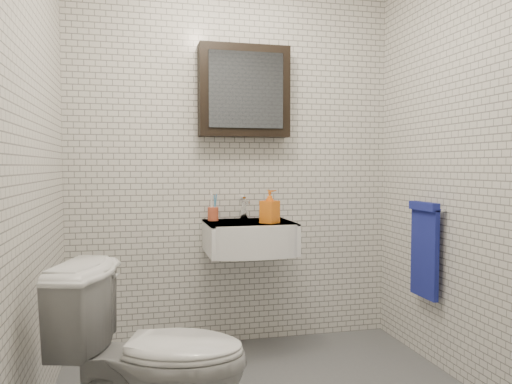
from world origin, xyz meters
TOP-DOWN VIEW (x-y plane):
  - room_shell at (0.00, 0.00)m, footprint 2.22×2.02m
  - washbasin at (0.05, 0.73)m, footprint 0.55×0.50m
  - faucet at (0.05, 0.93)m, footprint 0.06×0.20m
  - mirror_cabinet at (0.05, 0.93)m, footprint 0.60×0.15m
  - towel_rail at (1.04, 0.35)m, footprint 0.09×0.30m
  - toothbrush_cup at (-0.16, 0.90)m, footprint 0.09×0.09m
  - soap_bottle at (0.16, 0.66)m, footprint 0.13×0.13m
  - toilet at (-0.58, -0.22)m, footprint 0.88×0.65m

SIDE VIEW (x-z plane):
  - toilet at x=-0.58m, z-range 0.00..0.80m
  - towel_rail at x=1.04m, z-range 0.43..1.01m
  - washbasin at x=0.05m, z-range 0.66..0.86m
  - toothbrush_cup at x=-0.16m, z-range 0.80..1.00m
  - faucet at x=0.05m, z-range 0.84..0.99m
  - soap_bottle at x=0.16m, z-range 0.85..1.06m
  - room_shell at x=0.00m, z-range 0.21..2.72m
  - mirror_cabinet at x=0.05m, z-range 1.40..2.00m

